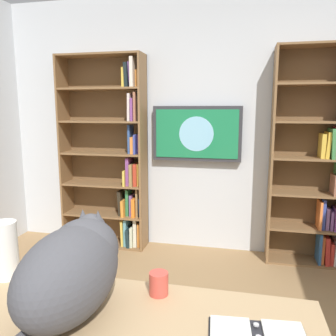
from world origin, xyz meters
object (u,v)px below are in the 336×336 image
object	(u,v)px
wall_mounted_tv	(197,134)
paper_towel_roll	(5,250)
bookshelf_right	(113,158)
coffee_mug	(159,283)
cat	(74,266)
bookshelf_left	(321,166)

from	to	relation	value
wall_mounted_tv	paper_towel_roll	bearing A→B (deg)	76.79
bookshelf_right	coffee_mug	bearing A→B (deg)	115.86
bookshelf_right	wall_mounted_tv	bearing A→B (deg)	-174.87
wall_mounted_tv	cat	world-z (taller)	wall_mounted_tv
bookshelf_right	paper_towel_roll	size ratio (longest dim) A/B	7.90
wall_mounted_tv	coffee_mug	bearing A→B (deg)	94.22
bookshelf_right	cat	bearing A→B (deg)	108.29
bookshelf_left	bookshelf_right	world-z (taller)	bookshelf_left
bookshelf_left	bookshelf_right	xyz separation A→B (m)	(2.13, -0.00, 0.01)
bookshelf_right	cat	world-z (taller)	bookshelf_right
wall_mounted_tv	coffee_mug	xyz separation A→B (m)	(-0.17, 2.31, -0.46)
coffee_mug	cat	bearing A→B (deg)	32.81
cat	wall_mounted_tv	bearing A→B (deg)	-92.59
bookshelf_right	paper_towel_roll	xyz separation A→B (m)	(-0.36, 2.24, -0.10)
cat	paper_towel_roll	world-z (taller)	cat
coffee_mug	bookshelf_right	bearing A→B (deg)	-64.14
bookshelf_right	cat	size ratio (longest dim) A/B	3.01
bookshelf_left	paper_towel_roll	distance (m)	2.85
paper_towel_roll	bookshelf_right	bearing A→B (deg)	-80.75
bookshelf_left	coffee_mug	xyz separation A→B (m)	(1.05, 2.22, -0.18)
paper_towel_roll	bookshelf_left	bearing A→B (deg)	-128.33
bookshelf_left	paper_towel_roll	bearing A→B (deg)	51.67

